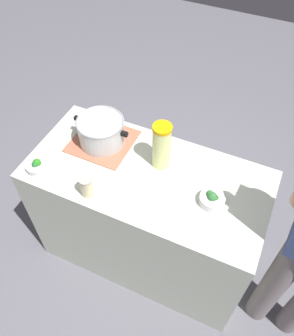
% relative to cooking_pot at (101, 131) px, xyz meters
% --- Properties ---
extents(ground_plane, '(8.00, 8.00, 0.00)m').
position_rel_cooking_pot_xyz_m(ground_plane, '(0.35, -0.12, -1.01)').
color(ground_plane, slate).
extents(counter_slab, '(1.38, 0.67, 0.92)m').
position_rel_cooking_pot_xyz_m(counter_slab, '(0.35, -0.12, -0.55)').
color(counter_slab, beige).
rests_on(counter_slab, ground_plane).
extents(dish_cloth, '(0.36, 0.35, 0.01)m').
position_rel_cooking_pot_xyz_m(dish_cloth, '(0.00, 0.00, -0.09)').
color(dish_cloth, '#B36549').
rests_on(dish_cloth, counter_slab).
extents(cooking_pot, '(0.35, 0.28, 0.16)m').
position_rel_cooking_pot_xyz_m(cooking_pot, '(0.00, 0.00, 0.00)').
color(cooking_pot, '#B7B7BC').
rests_on(cooking_pot, dish_cloth).
extents(lemonade_pitcher, '(0.11, 0.11, 0.29)m').
position_rel_cooking_pot_xyz_m(lemonade_pitcher, '(0.39, -0.01, 0.05)').
color(lemonade_pitcher, '#E8EC90').
rests_on(lemonade_pitcher, counter_slab).
extents(mason_jar, '(0.07, 0.07, 0.13)m').
position_rel_cooking_pot_xyz_m(mason_jar, '(0.12, -0.37, -0.03)').
color(mason_jar, beige).
rests_on(mason_jar, counter_slab).
extents(broccoli_bowl_front, '(0.13, 0.13, 0.08)m').
position_rel_cooking_pot_xyz_m(broccoli_bowl_front, '(-0.22, -0.34, -0.06)').
color(broccoli_bowl_front, silver).
rests_on(broccoli_bowl_front, counter_slab).
extents(broccoli_bowl_center, '(0.13, 0.13, 0.08)m').
position_rel_cooking_pot_xyz_m(broccoli_bowl_center, '(0.74, -0.15, -0.06)').
color(broccoli_bowl_center, silver).
rests_on(broccoli_bowl_center, counter_slab).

